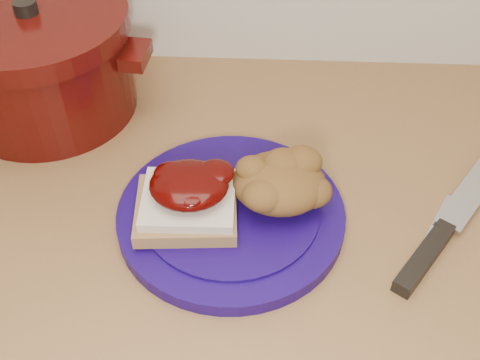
{
  "coord_description": "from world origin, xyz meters",
  "views": [
    {
      "loc": [
        0.07,
        0.96,
        1.45
      ],
      "look_at": [
        0.04,
        1.47,
        0.95
      ],
      "focal_mm": 45.0,
      "sensor_mm": 36.0,
      "label": 1
    }
  ],
  "objects_px": {
    "plate": "(231,215)",
    "butter_knife": "(430,239)",
    "chef_knife": "(440,235)",
    "pepper_grinder": "(36,44)",
    "dutch_oven": "(40,62)"
  },
  "relations": [
    {
      "from": "chef_knife",
      "to": "plate",
      "type": "bearing_deg",
      "value": 121.27
    },
    {
      "from": "dutch_oven",
      "to": "pepper_grinder",
      "type": "bearing_deg",
      "value": 113.95
    },
    {
      "from": "chef_knife",
      "to": "pepper_grinder",
      "type": "xyz_separation_m",
      "value": [
        -0.55,
        0.29,
        0.06
      ]
    },
    {
      "from": "chef_knife",
      "to": "pepper_grinder",
      "type": "bearing_deg",
      "value": 97.85
    },
    {
      "from": "plate",
      "to": "pepper_grinder",
      "type": "bearing_deg",
      "value": 138.19
    },
    {
      "from": "butter_knife",
      "to": "dutch_oven",
      "type": "distance_m",
      "value": 0.57
    },
    {
      "from": "chef_knife",
      "to": "dutch_oven",
      "type": "xyz_separation_m",
      "value": [
        -0.53,
        0.23,
        0.07
      ]
    },
    {
      "from": "plate",
      "to": "chef_knife",
      "type": "height_order",
      "value": "same"
    },
    {
      "from": "pepper_grinder",
      "to": "dutch_oven",
      "type": "bearing_deg",
      "value": -66.05
    },
    {
      "from": "chef_knife",
      "to": "dutch_oven",
      "type": "height_order",
      "value": "dutch_oven"
    },
    {
      "from": "plate",
      "to": "butter_knife",
      "type": "xyz_separation_m",
      "value": [
        0.24,
        -0.02,
        -0.01
      ]
    },
    {
      "from": "dutch_oven",
      "to": "plate",
      "type": "bearing_deg",
      "value": -37.42
    },
    {
      "from": "plate",
      "to": "pepper_grinder",
      "type": "xyz_separation_m",
      "value": [
        -0.31,
        0.27,
        0.06
      ]
    },
    {
      "from": "plate",
      "to": "butter_knife",
      "type": "relative_size",
      "value": 1.71
    },
    {
      "from": "butter_knife",
      "to": "pepper_grinder",
      "type": "relative_size",
      "value": 1.21
    }
  ]
}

